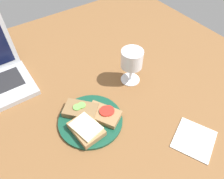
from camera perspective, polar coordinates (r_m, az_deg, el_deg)
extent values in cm
cube|color=brown|center=(78.93, -1.31, -4.82)|extent=(140.00, 140.00, 3.00)
cylinder|color=#144733|center=(73.69, -5.64, -8.00)|extent=(21.39, 21.39, 1.03)
cube|color=#937047|center=(70.11, -6.72, -10.24)|extent=(8.84, 11.24, 2.08)
cube|color=#F4EAB7|center=(68.93, -6.83, -9.62)|extent=(8.56, 10.25, 0.73)
cube|color=#937047|center=(73.04, -2.29, -6.48)|extent=(11.51, 13.09, 1.83)
cylinder|color=red|center=(72.31, -1.62, -5.65)|extent=(4.30, 4.30, 0.55)
cylinder|color=red|center=(72.45, -1.10, -5.57)|extent=(4.43, 4.43, 0.43)
cube|color=brown|center=(74.54, -8.15, -5.37)|extent=(12.49, 12.74, 2.15)
cylinder|color=#6BB74C|center=(73.87, -9.12, -4.58)|extent=(2.69, 2.69, 0.41)
cylinder|color=#6BB74C|center=(74.14, -7.93, -4.09)|extent=(2.62, 2.62, 0.44)
cylinder|color=white|center=(86.39, 4.76, 2.66)|extent=(7.40, 7.40, 0.40)
cylinder|color=white|center=(83.85, 4.92, 4.42)|extent=(1.02, 1.02, 6.90)
cylinder|color=white|center=(79.36, 5.23, 7.99)|extent=(8.03, 8.03, 6.69)
cylinder|color=white|center=(79.90, 5.19, 7.53)|extent=(7.39, 7.39, 5.00)
cube|color=white|center=(74.50, 20.64, -12.11)|extent=(16.15, 15.76, 0.40)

